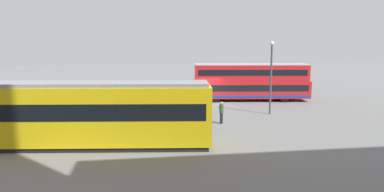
# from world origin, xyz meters

# --- Properties ---
(ground_plane) EXTENTS (160.00, 160.00, 0.00)m
(ground_plane) POSITION_xyz_m (0.00, 0.00, 0.00)
(ground_plane) COLOR slate
(double_decker_bus) EXTENTS (12.24, 4.32, 3.85)m
(double_decker_bus) POSITION_xyz_m (-4.56, -1.61, 1.97)
(double_decker_bus) COLOR red
(double_decker_bus) RESTS_ON ground
(tram_yellow) EXTENTS (15.89, 4.85, 3.64)m
(tram_yellow) POSITION_xyz_m (10.96, 12.45, 1.89)
(tram_yellow) COLOR yellow
(tram_yellow) RESTS_ON ground
(pedestrian_near_railing) EXTENTS (0.45, 0.45, 1.71)m
(pedestrian_near_railing) POSITION_xyz_m (4.34, 5.33, 0.99)
(pedestrian_near_railing) COLOR #4C3F2D
(pedestrian_near_railing) RESTS_ON ground
(pedestrian_crossing) EXTENTS (0.45, 0.45, 1.62)m
(pedestrian_crossing) POSITION_xyz_m (1.16, 8.31, 0.93)
(pedestrian_crossing) COLOR black
(pedestrian_crossing) RESTS_ON ground
(pedestrian_railing) EXTENTS (7.36, 0.42, 1.08)m
(pedestrian_railing) POSITION_xyz_m (5.24, 6.30, 0.74)
(pedestrian_railing) COLOR gray
(pedestrian_railing) RESTS_ON ground
(info_sign) EXTENTS (0.94, 0.23, 2.55)m
(info_sign) POSITION_xyz_m (9.91, 7.08, 1.73)
(info_sign) COLOR slate
(info_sign) RESTS_ON ground
(street_lamp) EXTENTS (0.36, 0.36, 6.03)m
(street_lamp) POSITION_xyz_m (-3.74, 5.58, 3.58)
(street_lamp) COLOR #4C4C51
(street_lamp) RESTS_ON ground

